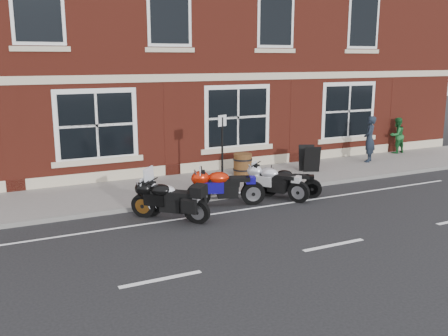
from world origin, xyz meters
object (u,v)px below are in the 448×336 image
Objects in this scene: moto_sport_silver at (275,181)px; parking_sign at (222,148)px; moto_sport_black at (168,199)px; pedestrian_right at (397,135)px; moto_touring_silver at (172,199)px; moto_naked_black at (289,181)px; a_board_sign at (309,159)px; pedestrian_left at (369,139)px; barrel_planter at (243,164)px; moto_sport_red at (224,186)px.

moto_sport_silver is 1.81m from parking_sign.
pedestrian_right is at bearing -27.91° from moto_sport_black.
parking_sign reaches higher than moto_touring_silver.
moto_sport_silver reaches higher than moto_naked_black.
a_board_sign is 4.25m from parking_sign.
moto_sport_silver is at bearing 18.18° from pedestrian_right.
pedestrian_left is at bearing -28.63° from moto_sport_black.
pedestrian_left is (9.14, 3.01, 0.46)m from moto_touring_silver.
pedestrian_left is 1.17× the size of pedestrian_right.
a_board_sign is at bearing -23.90° from moto_sport_black.
pedestrian_left is 1.89× the size of a_board_sign.
moto_sport_black is at bearing 13.81° from pedestrian_right.
moto_naked_black is at bearing -87.98° from barrel_planter.
moto_naked_black is at bearing -48.93° from parking_sign.
pedestrian_left is at bearing 16.65° from pedestrian_right.
barrel_planter is (3.73, 3.19, -0.05)m from moto_touring_silver.
barrel_planter is at bearing -17.31° from moto_sport_red.
parking_sign is (0.37, 0.88, 0.89)m from moto_sport_red.
barrel_planter is 2.62m from parking_sign.
pedestrian_left is at bearing -51.83° from moto_sport_red.
moto_naked_black is 1.07× the size of pedestrian_right.
moto_sport_red reaches higher than moto_naked_black.
moto_touring_silver is 3.39m from moto_sport_silver.
parking_sign reaches higher than moto_sport_silver.
pedestrian_left reaches higher than moto_naked_black.
moto_sport_silver is 2.73m from barrel_planter.
moto_touring_silver reaches higher than a_board_sign.
moto_touring_silver is at bearing 130.15° from moto_naked_black.
pedestrian_right is at bearing -19.87° from moto_touring_silver.
pedestrian_right is 2.05× the size of barrel_planter.
moto_sport_silver is at bearing -16.17° from pedestrian_left.
moto_naked_black is (0.47, -0.02, -0.06)m from moto_sport_silver.
moto_sport_silver is 0.47m from moto_naked_black.
pedestrian_right reaches higher than moto_sport_red.
pedestrian_right is at bearing -51.13° from moto_sport_red.
moto_sport_red is 1.30m from parking_sign.
pedestrian_left reaches higher than pedestrian_right.
moto_sport_black is 2.74m from parking_sign.
a_board_sign is (4.35, 2.08, 0.02)m from moto_sport_red.
moto_sport_red is at bearing -21.22° from pedestrian_left.
moto_sport_silver is at bearing 121.08° from moto_naked_black.
moto_touring_silver is 3.85m from moto_naked_black.
parking_sign is at bearing -14.48° from moto_sport_black.
moto_sport_black reaches higher than barrel_planter.
moto_touring_silver is at bearing -133.08° from a_board_sign.
moto_touring_silver is 1.80m from moto_sport_red.
parking_sign is at bearing -26.87° from pedestrian_left.
moto_naked_black is (2.10, -0.05, -0.09)m from moto_sport_red.
pedestrian_right is (2.30, 0.91, -0.13)m from pedestrian_left.
moto_sport_red is 2.90× the size of barrel_planter.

